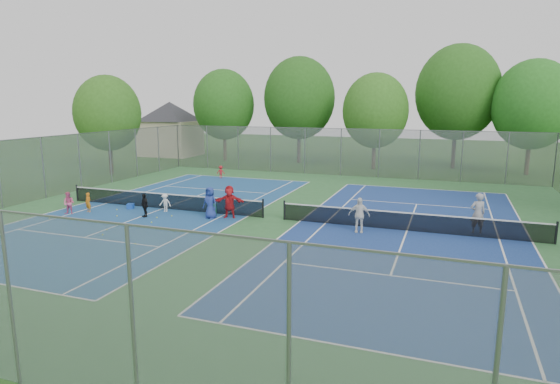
# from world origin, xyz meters

# --- Properties ---
(ground) EXTENTS (120.00, 120.00, 0.00)m
(ground) POSITION_xyz_m (0.00, 0.00, 0.00)
(ground) COLOR #204A17
(ground) RESTS_ON ground
(court_pad) EXTENTS (32.00, 32.00, 0.01)m
(court_pad) POSITION_xyz_m (0.00, 0.00, 0.01)
(court_pad) COLOR #316736
(court_pad) RESTS_ON ground
(court_left) EXTENTS (10.97, 23.77, 0.01)m
(court_left) POSITION_xyz_m (-7.00, 0.00, 0.02)
(court_left) COLOR navy
(court_left) RESTS_ON court_pad
(court_right) EXTENTS (10.97, 23.77, 0.01)m
(court_right) POSITION_xyz_m (7.00, 0.00, 0.02)
(court_right) COLOR navy
(court_right) RESTS_ON court_pad
(net_left) EXTENTS (12.87, 0.10, 0.91)m
(net_left) POSITION_xyz_m (-7.00, 0.00, 0.46)
(net_left) COLOR black
(net_left) RESTS_ON ground
(net_right) EXTENTS (12.87, 0.10, 0.91)m
(net_right) POSITION_xyz_m (7.00, 0.00, 0.46)
(net_right) COLOR black
(net_right) RESTS_ON ground
(fence_north) EXTENTS (32.00, 0.10, 4.00)m
(fence_north) POSITION_xyz_m (0.00, 16.00, 2.00)
(fence_north) COLOR gray
(fence_north) RESTS_ON ground
(fence_south) EXTENTS (32.00, 0.10, 4.00)m
(fence_south) POSITION_xyz_m (0.00, -16.00, 2.00)
(fence_south) COLOR gray
(fence_south) RESTS_ON ground
(fence_west) EXTENTS (0.10, 32.00, 4.00)m
(fence_west) POSITION_xyz_m (-16.00, 0.00, 2.00)
(fence_west) COLOR gray
(fence_west) RESTS_ON ground
(house) EXTENTS (11.03, 11.03, 7.30)m
(house) POSITION_xyz_m (-22.00, 24.00, 4.21)
(house) COLOR #B7A88C
(house) RESTS_ON ground
(tree_nw) EXTENTS (6.40, 6.40, 9.58)m
(tree_nw) POSITION_xyz_m (-14.00, 22.00, 5.89)
(tree_nw) COLOR #443326
(tree_nw) RESTS_ON ground
(tree_nl) EXTENTS (7.20, 7.20, 10.69)m
(tree_nl) POSITION_xyz_m (-6.00, 23.00, 6.54)
(tree_nl) COLOR #443326
(tree_nl) RESTS_ON ground
(tree_nc) EXTENTS (6.00, 6.00, 8.85)m
(tree_nc) POSITION_xyz_m (2.00, 21.00, 5.39)
(tree_nc) COLOR #443326
(tree_nc) RESTS_ON ground
(tree_nr) EXTENTS (7.60, 7.60, 11.42)m
(tree_nr) POSITION_xyz_m (9.00, 24.00, 7.04)
(tree_nr) COLOR #443326
(tree_nr) RESTS_ON ground
(tree_ne) EXTENTS (6.60, 6.60, 9.77)m
(tree_ne) POSITION_xyz_m (15.00, 22.00, 5.97)
(tree_ne) COLOR #443326
(tree_ne) RESTS_ON ground
(tree_side_w) EXTENTS (5.60, 5.60, 8.47)m
(tree_side_w) POSITION_xyz_m (-19.00, 10.00, 5.24)
(tree_side_w) COLOR #443326
(tree_side_w) RESTS_ON ground
(ball_crate) EXTENTS (0.47, 0.47, 0.31)m
(ball_crate) POSITION_xyz_m (-8.81, -0.66, 0.15)
(ball_crate) COLOR #1848B4
(ball_crate) RESTS_ON ground
(ball_hopper) EXTENTS (0.39, 0.39, 0.60)m
(ball_hopper) POSITION_xyz_m (-3.62, -0.17, 0.30)
(ball_hopper) COLOR #258839
(ball_hopper) RESTS_ON ground
(student_a) EXTENTS (0.47, 0.36, 1.14)m
(student_a) POSITION_xyz_m (-10.51, -2.19, 0.57)
(student_a) COLOR orange
(student_a) RESTS_ON ground
(student_b) EXTENTS (0.71, 0.61, 1.27)m
(student_b) POSITION_xyz_m (-11.16, -2.97, 0.64)
(student_b) COLOR #E35889
(student_b) RESTS_ON ground
(student_c) EXTENTS (0.73, 0.48, 1.06)m
(student_c) POSITION_xyz_m (-6.43, -0.60, 0.53)
(student_c) COLOR white
(student_c) RESTS_ON ground
(student_d) EXTENTS (0.83, 0.67, 1.32)m
(student_d) POSITION_xyz_m (-6.78, -2.04, 0.66)
(student_d) COLOR black
(student_d) RESTS_ON ground
(student_e) EXTENTS (0.91, 0.66, 1.73)m
(student_e) POSITION_xyz_m (-3.27, -1.06, 0.86)
(student_e) COLOR navy
(student_e) RESTS_ON ground
(student_f) EXTENTS (1.73, 0.92, 1.79)m
(student_f) POSITION_xyz_m (-2.34, -0.60, 0.89)
(student_f) COLOR red
(student_f) RESTS_ON ground
(child_far_baseline) EXTENTS (0.75, 0.53, 1.05)m
(child_far_baseline) POSITION_xyz_m (-8.94, 11.19, 0.52)
(child_far_baseline) COLOR red
(child_far_baseline) RESTS_ON ground
(instructor) EXTENTS (0.84, 0.69, 1.97)m
(instructor) POSITION_xyz_m (10.17, 0.75, 0.99)
(instructor) COLOR #9B9B9D
(instructor) RESTS_ON ground
(teen_court_b) EXTENTS (1.07, 0.57, 1.73)m
(teen_court_b) POSITION_xyz_m (4.81, -1.05, 0.86)
(teen_court_b) COLOR white
(teen_court_b) RESTS_ON ground
(tennis_ball_0) EXTENTS (0.07, 0.07, 0.07)m
(tennis_ball_0) POSITION_xyz_m (-8.26, -2.55, 0.03)
(tennis_ball_0) COLOR yellow
(tennis_ball_0) RESTS_ON ground
(tennis_ball_1) EXTENTS (0.07, 0.07, 0.07)m
(tennis_ball_1) POSITION_xyz_m (-5.42, -1.52, 0.03)
(tennis_ball_1) COLOR #D0DB33
(tennis_ball_1) RESTS_ON ground
(tennis_ball_2) EXTENTS (0.07, 0.07, 0.07)m
(tennis_ball_2) POSITION_xyz_m (-5.66, -3.05, 0.03)
(tennis_ball_2) COLOR #C6ED37
(tennis_ball_2) RESTS_ON ground
(tennis_ball_3) EXTENTS (0.07, 0.07, 0.07)m
(tennis_ball_3) POSITION_xyz_m (-4.09, -6.47, 0.03)
(tennis_ball_3) COLOR #BADE33
(tennis_ball_3) RESTS_ON ground
(tennis_ball_4) EXTENTS (0.07, 0.07, 0.07)m
(tennis_ball_4) POSITION_xyz_m (-3.64, -4.08, 0.03)
(tennis_ball_4) COLOR yellow
(tennis_ball_4) RESTS_ON ground
(tennis_ball_5) EXTENTS (0.07, 0.07, 0.07)m
(tennis_ball_5) POSITION_xyz_m (-6.05, -4.69, 0.03)
(tennis_ball_5) COLOR #B9DA32
(tennis_ball_5) RESTS_ON ground
(tennis_ball_6) EXTENTS (0.07, 0.07, 0.07)m
(tennis_ball_6) POSITION_xyz_m (-5.98, -2.11, 0.03)
(tennis_ball_6) COLOR #D4E134
(tennis_ball_6) RESTS_ON ground
(tennis_ball_7) EXTENTS (0.07, 0.07, 0.07)m
(tennis_ball_7) POSITION_xyz_m (-6.44, -5.80, 0.03)
(tennis_ball_7) COLOR #A8C52D
(tennis_ball_7) RESTS_ON ground
(tennis_ball_8) EXTENTS (0.07, 0.07, 0.07)m
(tennis_ball_8) POSITION_xyz_m (-6.85, -5.03, 0.03)
(tennis_ball_8) COLOR #B1D631
(tennis_ball_8) RESTS_ON ground
(tennis_ball_9) EXTENTS (0.07, 0.07, 0.07)m
(tennis_ball_9) POSITION_xyz_m (-9.29, -1.30, 0.03)
(tennis_ball_9) COLOR #D0DA32
(tennis_ball_9) RESTS_ON ground
(tennis_ball_10) EXTENTS (0.07, 0.07, 0.07)m
(tennis_ball_10) POSITION_xyz_m (-11.33, -4.24, 0.03)
(tennis_ball_10) COLOR gold
(tennis_ball_10) RESTS_ON ground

